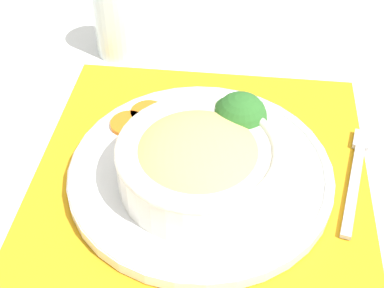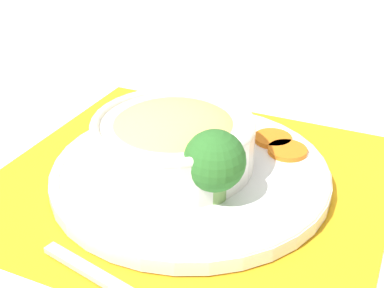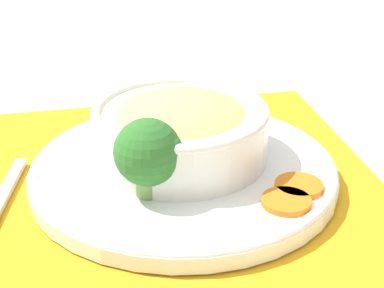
% 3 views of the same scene
% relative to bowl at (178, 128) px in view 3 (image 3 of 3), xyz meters
% --- Properties ---
extents(ground_plane, '(4.00, 4.00, 0.00)m').
position_rel_bowl_xyz_m(ground_plane, '(-0.00, 0.02, -0.05)').
color(ground_plane, white).
extents(placemat, '(0.44, 0.47, 0.00)m').
position_rel_bowl_xyz_m(placemat, '(-0.00, 0.02, -0.05)').
color(placemat, orange).
rests_on(placemat, ground_plane).
extents(plate, '(0.32, 0.32, 0.02)m').
position_rel_bowl_xyz_m(plate, '(-0.00, 0.02, -0.04)').
color(plate, white).
rests_on(plate, placemat).
extents(bowl, '(0.19, 0.19, 0.07)m').
position_rel_bowl_xyz_m(bowl, '(0.00, 0.00, 0.00)').
color(bowl, silver).
rests_on(bowl, plate).
extents(broccoli_floret, '(0.07, 0.07, 0.08)m').
position_rel_bowl_xyz_m(broccoli_floret, '(0.04, 0.07, 0.01)').
color(broccoli_floret, '#759E51').
rests_on(broccoli_floret, plate).
extents(carrot_slice_near, '(0.05, 0.05, 0.01)m').
position_rel_bowl_xyz_m(carrot_slice_near, '(-0.09, 0.11, -0.03)').
color(carrot_slice_near, orange).
rests_on(carrot_slice_near, plate).
extents(carrot_slice_middle, '(0.05, 0.05, 0.01)m').
position_rel_bowl_xyz_m(carrot_slice_middle, '(-0.11, 0.08, -0.03)').
color(carrot_slice_middle, orange).
rests_on(carrot_slice_middle, plate).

